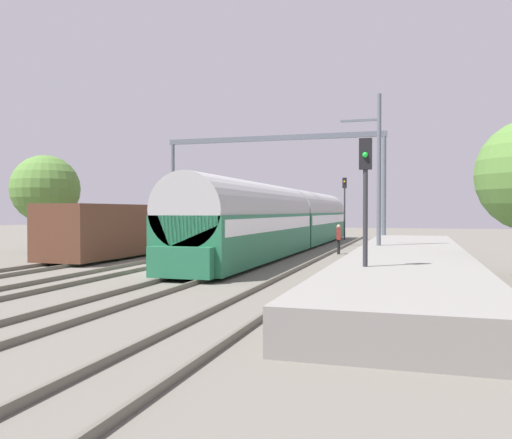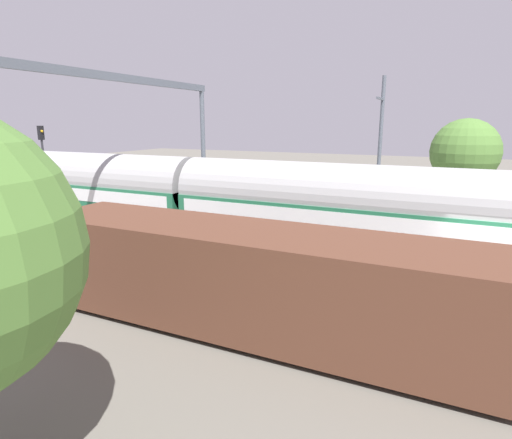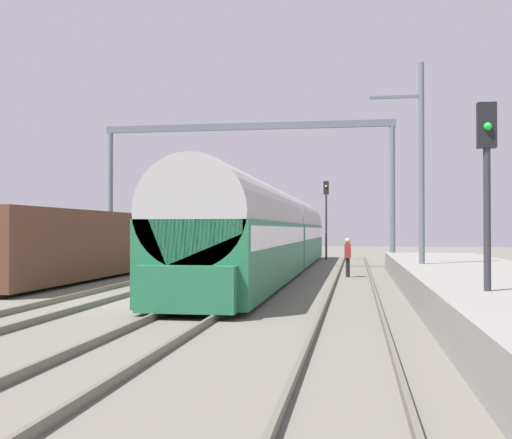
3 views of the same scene
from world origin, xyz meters
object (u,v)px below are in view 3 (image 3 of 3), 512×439
(railway_signal_near, at_px, (487,185))
(railway_signal_far, at_px, (326,210))
(freight_car, at_px, (64,245))
(passenger_train, at_px, (274,232))
(catenary_gantry, at_px, (246,160))
(person_crossing, at_px, (348,254))

(railway_signal_near, xyz_separation_m, railway_signal_far, (-4.58, 30.73, 0.46))
(freight_car, relative_size, railway_signal_near, 2.81)
(passenger_train, distance_m, freight_car, 10.24)
(railway_signal_far, bearing_deg, passenger_train, -98.40)
(catenary_gantry, bearing_deg, passenger_train, -57.90)
(person_crossing, distance_m, railway_signal_far, 15.71)
(railway_signal_far, distance_m, catenary_gantry, 10.92)
(freight_car, relative_size, railway_signal_far, 2.40)
(railway_signal_far, bearing_deg, person_crossing, -83.87)
(railway_signal_near, bearing_deg, person_crossing, 100.83)
(railway_signal_near, xyz_separation_m, catenary_gantry, (-8.41, 20.79, 2.88))
(railway_signal_near, distance_m, railway_signal_far, 31.07)
(freight_car, xyz_separation_m, catenary_gantry, (5.73, 9.85, 4.39))
(freight_car, distance_m, railway_signal_far, 22.06)
(passenger_train, distance_m, railway_signal_near, 18.92)
(freight_car, xyz_separation_m, railway_signal_near, (14.14, -10.94, 1.51))
(railway_signal_near, bearing_deg, passenger_train, 110.12)
(railway_signal_far, bearing_deg, catenary_gantry, -111.07)
(freight_car, distance_m, person_crossing, 12.04)
(railway_signal_near, relative_size, catenary_gantry, 0.29)
(freight_car, bearing_deg, railway_signal_far, 64.21)
(passenger_train, relative_size, railway_signal_far, 6.07)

